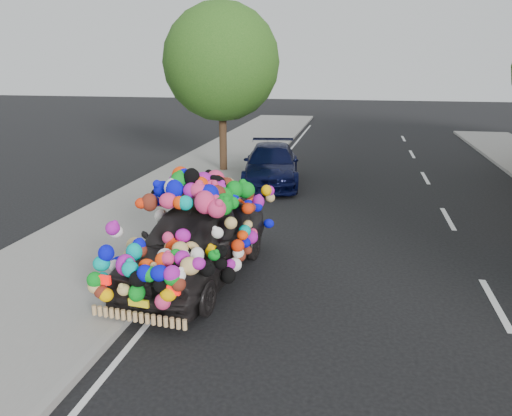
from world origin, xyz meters
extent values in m
plane|color=black|center=(0.00, 0.00, 0.00)|extent=(100.00, 100.00, 0.00)
cube|color=gray|center=(-4.30, 0.00, 0.06)|extent=(4.00, 60.00, 0.12)
cube|color=gray|center=(-2.35, 0.00, 0.07)|extent=(0.15, 60.00, 0.13)
cylinder|color=#332114|center=(-3.80, 9.50, 1.36)|extent=(0.28, 0.28, 2.73)
sphere|color=#194913|center=(-3.80, 9.50, 4.03)|extent=(4.20, 4.20, 4.20)
imported|color=black|center=(-1.80, 0.11, 0.73)|extent=(2.16, 4.46, 1.47)
cube|color=red|center=(-2.60, -1.99, 0.78)|extent=(0.22, 0.08, 0.14)
cube|color=red|center=(-1.43, -2.11, 0.78)|extent=(0.22, 0.08, 0.14)
cube|color=yellow|center=(-2.02, -2.06, 0.48)|extent=(0.34, 0.07, 0.12)
imported|color=black|center=(-1.73, 8.13, 0.65)|extent=(2.44, 4.71, 1.30)
camera|label=1|loc=(1.11, -8.45, 3.99)|focal=35.00mm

